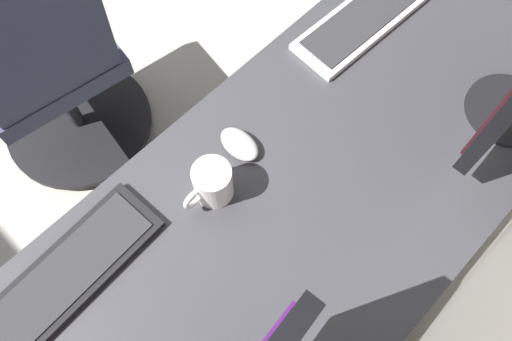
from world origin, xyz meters
The scene contains 7 objects.
desk centered at (-0.08, 1.64, 0.66)m, with size 2.11×0.69×0.73m.
drawer_pedestal centered at (0.16, 1.66, 0.35)m, with size 0.40×0.51×0.69m.
keyboard_main centered at (0.30, 1.41, 0.74)m, with size 0.43×0.16×0.02m.
keyboard_spare centered at (-0.66, 1.42, 0.74)m, with size 0.43×0.16×0.02m.
mouse_main centered at (-0.16, 1.45, 0.75)m, with size 0.06×0.10×0.03m, color silver.
coffee_mug centered at (-0.04, 1.49, 0.78)m, with size 0.13×0.09×0.10m.
office_chair centered at (-0.02, 0.73, 0.46)m, with size 0.56×0.58×0.97m.
Camera 1 is at (0.20, 1.85, 1.79)m, focal length 35.89 mm.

